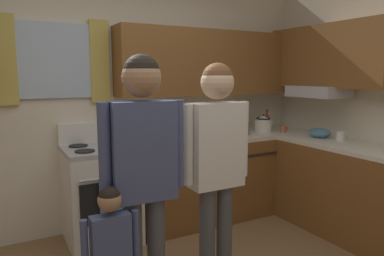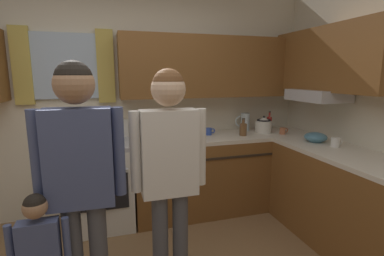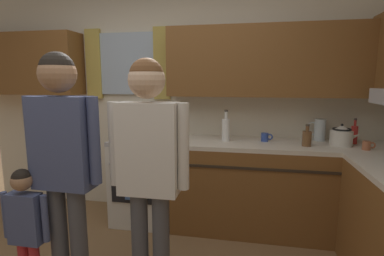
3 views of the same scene
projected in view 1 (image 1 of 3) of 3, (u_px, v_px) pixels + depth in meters
back_wall_unit at (113, 85)px, 3.59m from camera, size 4.60×0.42×2.60m
kitchen_counter_run at (278, 182)px, 3.79m from camera, size 2.14×2.24×0.90m
stove_oven at (101, 193)px, 3.39m from camera, size 0.63×0.67×1.10m
bottle_milk_white at (181, 128)px, 3.71m from camera, size 0.08×0.08×0.31m
bottle_squat_brown at (246, 128)px, 4.00m from camera, size 0.08×0.08×0.21m
bottle_sauce_red at (267, 122)px, 4.39m from camera, size 0.06×0.06×0.25m
cup_terracotta at (283, 129)px, 4.18m from camera, size 0.11×0.07×0.08m
mug_cobalt_blue at (210, 132)px, 3.95m from camera, size 0.11×0.07×0.08m
mug_ceramic_white at (341, 136)px, 3.65m from camera, size 0.13×0.08×0.09m
stovetop_kettle at (263, 124)px, 4.22m from camera, size 0.27×0.20×0.21m
water_pitcher at (242, 121)px, 4.32m from camera, size 0.19×0.11×0.22m
mixing_bowl at (320, 133)px, 3.84m from camera, size 0.23×0.23×0.10m
adult_holding_child at (143, 161)px, 2.13m from camera, size 0.52×0.23×1.68m
adult_in_plaid at (217, 154)px, 2.44m from camera, size 0.51×0.22×1.64m
small_child at (111, 250)px, 2.00m from camera, size 0.33×0.13×0.96m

